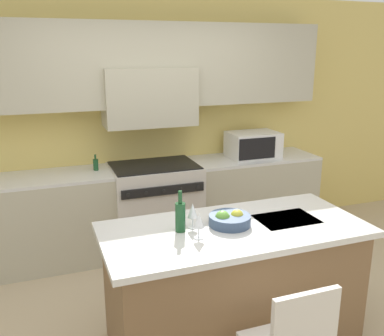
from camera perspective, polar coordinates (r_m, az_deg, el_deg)
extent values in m
plane|color=tan|center=(3.59, 2.48, -20.93)|extent=(10.00, 10.00, 0.00)
cube|color=#DBC166|center=(4.80, -6.32, 6.11)|extent=(10.00, 0.06, 2.70)
cube|color=#B2AD93|center=(4.55, -5.93, 13.51)|extent=(3.85, 0.34, 0.85)
cube|color=#B2AD93|center=(4.54, -5.72, 9.40)|extent=(0.96, 0.40, 0.60)
cube|color=#B2AD93|center=(4.58, -19.64, -6.92)|extent=(1.46, 0.62, 0.90)
cube|color=silver|center=(4.44, -20.18, -1.36)|extent=(1.46, 0.62, 0.03)
cube|color=#B2AD93|center=(5.14, 7.99, -3.70)|extent=(1.46, 0.62, 0.90)
cube|color=silver|center=(5.01, 8.19, 1.32)|extent=(1.46, 0.62, 0.03)
cube|color=beige|center=(4.70, -4.93, -5.23)|extent=(0.93, 0.66, 0.94)
cube|color=black|center=(4.55, -5.07, 0.37)|extent=(0.89, 0.61, 0.01)
cube|color=black|center=(4.28, -3.81, -3.02)|extent=(0.85, 0.02, 0.09)
cylinder|color=black|center=(4.19, -8.52, -3.58)|extent=(0.04, 0.02, 0.04)
cylinder|color=black|center=(4.23, -6.12, -3.32)|extent=(0.04, 0.02, 0.04)
cylinder|color=black|center=(4.27, -3.76, -3.06)|extent=(0.04, 0.02, 0.04)
cylinder|color=black|center=(4.32, -1.46, -2.81)|extent=(0.04, 0.02, 0.04)
cylinder|color=black|center=(4.38, 0.79, -2.55)|extent=(0.04, 0.02, 0.04)
cube|color=silver|center=(4.96, 8.13, 3.10)|extent=(0.57, 0.39, 0.29)
cube|color=black|center=(4.77, 8.71, 2.57)|extent=(0.44, 0.01, 0.24)
cube|color=brown|center=(3.29, 5.48, -15.55)|extent=(1.77, 0.80, 0.88)
cube|color=silver|center=(3.07, 5.70, -8.18)|extent=(1.88, 0.87, 0.04)
cube|color=#2D2D30|center=(3.26, 12.47, -6.73)|extent=(0.44, 0.32, 0.01)
cylinder|color=#B2B2B7|center=(3.41, 10.77, -5.56)|extent=(0.02, 0.02, 0.00)
cube|color=beige|center=(2.48, 14.80, -20.16)|extent=(0.40, 0.04, 0.44)
cylinder|color=#194723|center=(2.94, -1.57, -6.59)|extent=(0.07, 0.07, 0.20)
cylinder|color=#194723|center=(2.89, -1.59, -3.90)|extent=(0.03, 0.03, 0.09)
cylinder|color=white|center=(2.87, 0.90, -9.31)|extent=(0.06, 0.06, 0.01)
cylinder|color=white|center=(2.86, 0.90, -8.59)|extent=(0.01, 0.01, 0.07)
cone|color=white|center=(2.82, 0.91, -6.95)|extent=(0.07, 0.07, 0.10)
cylinder|color=white|center=(3.03, 0.08, -7.91)|extent=(0.06, 0.06, 0.01)
cylinder|color=white|center=(3.02, 0.08, -7.22)|extent=(0.01, 0.01, 0.07)
cone|color=white|center=(2.98, 0.08, -5.66)|extent=(0.07, 0.07, 0.10)
cylinder|color=#384C6B|center=(3.08, 5.05, -6.94)|extent=(0.30, 0.30, 0.07)
sphere|color=#66A83D|center=(3.04, 4.09, -6.68)|extent=(0.11, 0.11, 0.11)
sphere|color=gold|center=(3.09, 6.02, -6.35)|extent=(0.09, 0.09, 0.09)
cylinder|color=#194723|center=(4.50, -12.71, 0.43)|extent=(0.05, 0.05, 0.12)
cylinder|color=#194723|center=(4.48, -12.77, 1.45)|extent=(0.02, 0.02, 0.05)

